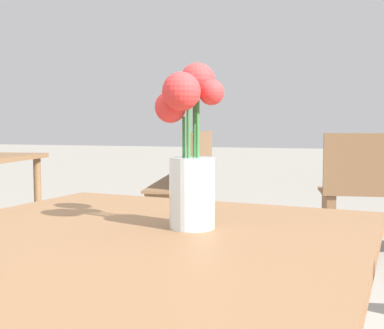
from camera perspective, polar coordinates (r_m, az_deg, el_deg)
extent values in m
cube|color=brown|center=(0.80, -9.68, -9.93)|extent=(0.88, 0.99, 0.03)
cylinder|color=silver|center=(0.88, 0.00, -3.38)|extent=(0.08, 0.08, 0.13)
cylinder|color=silver|center=(0.88, 0.00, -5.04)|extent=(0.07, 0.07, 0.07)
cylinder|color=#337038|center=(0.87, 0.66, 0.30)|extent=(0.01, 0.01, 0.22)
sphere|color=red|center=(0.87, 2.32, 8.53)|extent=(0.05, 0.05, 0.05)
cylinder|color=#337038|center=(0.89, 0.31, 1.01)|extent=(0.01, 0.01, 0.24)
sphere|color=red|center=(0.92, 0.66, 9.91)|extent=(0.07, 0.07, 0.07)
cylinder|color=#337038|center=(0.87, -0.92, -0.65)|extent=(0.01, 0.01, 0.19)
sphere|color=red|center=(0.87, -2.57, 6.82)|extent=(0.06, 0.06, 0.06)
cylinder|color=#337038|center=(0.86, -0.41, 0.02)|extent=(0.01, 0.01, 0.22)
sphere|color=red|center=(0.84, -1.27, 8.66)|extent=(0.07, 0.07, 0.07)
cube|color=brown|center=(3.56, 15.84, -6.63)|extent=(0.11, 0.33, 0.43)
cube|color=brown|center=(4.21, -0.94, -1.67)|extent=(0.74, 1.90, 0.02)
cube|color=brown|center=(4.18, 1.23, 1.17)|extent=(0.42, 1.83, 0.40)
cube|color=brown|center=(3.39, -2.85, -7.01)|extent=(0.33, 0.13, 0.43)
cube|color=brown|center=(5.10, 0.32, -3.15)|extent=(0.33, 0.13, 0.43)
cylinder|color=brown|center=(3.50, -17.79, -4.79)|extent=(0.05, 0.05, 0.68)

